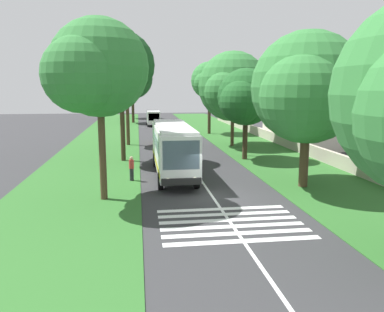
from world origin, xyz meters
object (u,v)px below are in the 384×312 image
object	(u,v)px
roadside_tree_right_0	(244,99)
roadside_tree_right_3	(208,82)
trailing_minibus_0	(153,117)
trailing_car_2	(179,126)
roadside_tree_left_3	(96,71)
roadside_tree_right_1	(231,88)
utility_pole	(245,113)
trailing_car_1	(182,130)
roadside_building	(319,118)
roadside_tree_left_2	(131,79)
roadside_tree_right_2	(303,91)
roadside_tree_left_1	(119,67)
roadside_tree_left_0	(125,79)
trailing_car_0	(162,138)
pedestrian	(132,168)
roadside_tree_left_4	(127,82)
coach_bus	(173,147)

from	to	relation	value
roadside_tree_right_0	roadside_tree_right_3	size ratio (longest dim) A/B	0.82
trailing_minibus_0	roadside_tree_right_0	world-z (taller)	roadside_tree_right_0
trailing_car_2	roadside_tree_left_3	bearing A→B (deg)	167.24
roadside_tree_right_1	utility_pole	world-z (taller)	roadside_tree_right_1
trailing_car_1	roadside_building	size ratio (longest dim) A/B	0.31
trailing_minibus_0	roadside_tree_right_3	size ratio (longest dim) A/B	0.61
trailing_car_2	roadside_tree_left_2	world-z (taller)	roadside_tree_left_2
roadside_tree_right_0	roadside_tree_right_2	bearing A→B (deg)	-173.82
roadside_tree_right_3	roadside_building	distance (m)	16.20
roadside_tree_left_1	roadside_tree_right_0	distance (m)	11.13
roadside_tree_left_1	utility_pole	size ratio (longest dim) A/B	1.42
trailing_car_1	roadside_tree_left_3	distance (m)	32.28
roadside_tree_right_1	roadside_tree_right_2	xyz separation A→B (m)	(-18.35, -0.25, -0.18)
roadside_tree_right_2	roadside_tree_right_0	bearing A→B (deg)	6.18
trailing_car_1	roadside_tree_right_0	size ratio (longest dim) A/B	0.53
roadside_tree_left_2	roadside_building	distance (m)	37.59
roadside_tree_left_2	roadside_tree_right_3	size ratio (longest dim) A/B	1.18
trailing_car_2	roadside_tree_left_3	xyz separation A→B (m)	(-36.90, 8.35, 6.59)
trailing_car_1	roadside_tree_left_0	size ratio (longest dim) A/B	0.44
trailing_car_2	roadside_tree_right_3	size ratio (longest dim) A/B	0.44
trailing_minibus_0	roadside_tree_right_1	xyz separation A→B (m)	(-25.01, -7.49, 4.78)
trailing_car_0	roadside_tree_left_0	xyz separation A→B (m)	(-0.58, 3.92, 6.66)
trailing_minibus_0	trailing_car_0	bearing A→B (deg)	-179.82
trailing_minibus_0	pedestrian	size ratio (longest dim) A/B	3.55
trailing_car_1	roadside_tree_right_0	bearing A→B (deg)	-170.12
roadside_tree_left_3	roadside_tree_left_4	distance (m)	62.15
roadside_tree_right_0	pedestrian	bearing A→B (deg)	125.51
roadside_tree_right_0	roadside_tree_right_1	distance (m)	8.46
trailing_minibus_0	roadside_tree_left_2	world-z (taller)	roadside_tree_left_2
roadside_building	trailing_car_1	bearing A→B (deg)	55.89
roadside_tree_right_3	roadside_tree_left_0	bearing A→B (deg)	131.59
roadside_tree_left_1	roadside_tree_right_2	xyz separation A→B (m)	(-10.87, -11.84, -1.95)
roadside_tree_right_1	trailing_minibus_0	bearing A→B (deg)	16.67
trailing_car_1	roadside_tree_left_1	distance (m)	21.12
trailing_car_2	trailing_minibus_0	world-z (taller)	trailing_minibus_0
roadside_tree_right_1	pedestrian	bearing A→B (deg)	145.36
trailing_car_0	trailing_minibus_0	bearing A→B (deg)	0.18
roadside_tree_left_2	roadside_tree_right_2	bearing A→B (deg)	-167.10
trailing_car_2	utility_pole	bearing A→B (deg)	-171.14
roadside_tree_right_2	pedestrian	size ratio (longest dim) A/B	5.84
coach_bus	trailing_car_1	size ratio (longest dim) A/B	2.60
trailing_minibus_0	roadside_tree_left_1	bearing A→B (deg)	172.80
roadside_tree_left_1	roadside_tree_right_1	bearing A→B (deg)	-57.18
roadside_tree_right_3	utility_pole	world-z (taller)	roadside_tree_right_3
trailing_car_1	trailing_car_2	distance (m)	6.36
trailing_minibus_0	roadside_tree_right_2	xyz separation A→B (m)	(-43.36, -7.74, 4.60)
coach_bus	roadside_tree_left_4	size ratio (longest dim) A/B	1.08
coach_bus	roadside_tree_right_0	world-z (taller)	roadside_tree_right_0
roadside_tree_left_3	roadside_tree_left_2	bearing A→B (deg)	-1.36
roadside_tree_right_0	pedestrian	size ratio (longest dim) A/B	4.76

